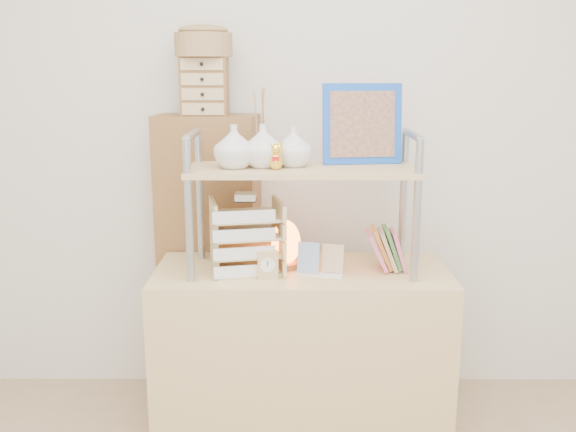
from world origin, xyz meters
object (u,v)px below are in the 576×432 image
letter_tray (246,240)px  salt_lamp (286,244)px  cabinet (210,260)px  desk (301,354)px

letter_tray → salt_lamp: (0.16, 0.04, -0.03)m
cabinet → salt_lamp: 0.52m
salt_lamp → letter_tray: bearing=-165.4°
letter_tray → salt_lamp: size_ratio=1.61×
letter_tray → salt_lamp: 0.17m
cabinet → letter_tray: cabinet is taller
letter_tray → cabinet: bearing=117.2°
desk → cabinet: cabinet is taller
desk → cabinet: bearing=138.7°
cabinet → salt_lamp: (0.36, -0.34, 0.18)m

